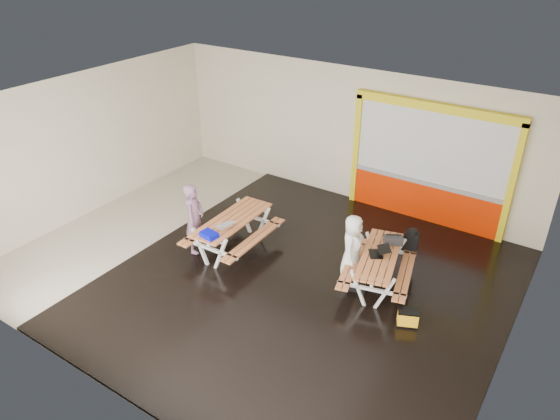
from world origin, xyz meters
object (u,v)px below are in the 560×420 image
Objects in this scene: fluke_bag at (408,318)px; person_left at (195,218)px; person_right at (352,246)px; toolbox at (393,240)px; backpack at (412,240)px; picnic_table_left at (233,226)px; picnic_table_right at (379,262)px; laptop_left at (225,225)px; dark_case at (357,286)px; blue_pouch at (209,235)px; laptop_right at (379,252)px.

person_left is at bearing -177.08° from fluke_bag.
person_left reaches higher than person_right.
backpack is at bearing 63.18° from toolbox.
picnic_table_left reaches higher than picnic_table_right.
backpack is (0.28, 0.99, 0.11)m from picnic_table_right.
picnic_table_right is 4.81× the size of laptop_left.
blue_pouch is at bearing -159.80° from dark_case.
person_left is 3.99m from laptop_right.
toolbox is at bearing 81.23° from laptop_right.
laptop_left is 3.50m from toolbox.
fluke_bag is at bearing -3.42° from picnic_table_left.
person_right reaches higher than laptop_left.
picnic_table_right is at bearing 24.05° from blue_pouch.
backpack is at bearing 29.26° from laptop_left.
picnic_table_right is at bearing -94.78° from person_left.
dark_case is (-0.28, -0.35, -0.47)m from picnic_table_right.
laptop_left reaches higher than picnic_table_right.
backpack is 1.98m from fluke_bag.
toolbox is 1.15× the size of dark_case.
person_left reaches higher than toolbox.
laptop_right is at bearing 55.05° from dark_case.
backpack is at bearing -83.88° from person_left.
person_right is at bearing -135.95° from toolbox.
person_right is 0.79m from dark_case.
picnic_table_left is 0.85m from person_left.
laptop_left is (0.74, 0.13, 0.01)m from person_left.
toolbox is 0.88× the size of backpack.
laptop_left is at bearing -163.31° from laptop_right.
blue_pouch is at bearing -171.70° from fluke_bag.
person_right is at bearing 10.36° from picnic_table_left.
picnic_table_right is at bearing -5.60° from laptop_right.
toolbox is at bearing 69.51° from dark_case.
fluke_bag is at bearing -39.30° from laptop_right.
backpack reaches higher than fluke_bag.
picnic_table_left is 5.72× the size of dark_case.
laptop_left is 3.01m from dark_case.
person_right is 3.21× the size of toolbox.
blue_pouch reaches higher than laptop_right.
person_left is 4.23m from toolbox.
dark_case is 1.32m from fluke_bag.
picnic_table_left is 3.26m from laptop_right.
backpack is at bearing 34.82° from blue_pouch.
person_right is (-0.56, -0.07, 0.21)m from picnic_table_right.
person_right is 0.86m from toolbox.
laptop_right is at bearing 16.69° from laptop_left.
dark_case is at bearing -98.91° from person_left.
fluke_bag is (4.20, -0.25, -0.43)m from picnic_table_left.
picnic_table_left is 1.55× the size of person_right.
person_left is 3.33× the size of backpack.
toolbox reaches higher than dark_case.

